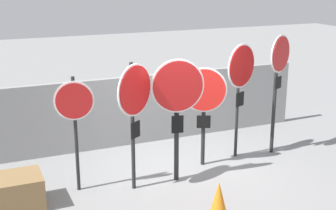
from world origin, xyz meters
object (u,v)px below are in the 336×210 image
Objects in this scene: stop_sign_0 at (75,110)px; stop_sign_5 at (279,70)px; stop_sign_2 at (177,98)px; storage_crate at (13,192)px; stop_sign_4 at (241,75)px; stop_sign_1 at (135,100)px; traffic_cone_0 at (219,204)px; stop_sign_3 at (204,98)px.

stop_sign_0 is 0.82× the size of stop_sign_5.
stop_sign_2 reaches higher than storage_crate.
stop_sign_4 reaches higher than stop_sign_0.
storage_crate is (-4.44, -0.42, -1.45)m from stop_sign_4.
stop_sign_1 is at bearing 161.04° from stop_sign_5.
storage_crate is (-2.03, 0.15, -1.36)m from stop_sign_1.
stop_sign_4 is 3.08m from traffic_cone_0.
stop_sign_2 is 0.89m from stop_sign_3.
stop_sign_2 is at bearing -2.66° from storage_crate.
stop_sign_3 is at bearing 4.88° from storage_crate.
stop_sign_2 is at bearing 163.24° from stop_sign_5.
stop_sign_4 is at bearing -20.09° from stop_sign_1.
stop_sign_0 is 2.17× the size of storage_crate.
stop_sign_4 reaches higher than traffic_cone_0.
stop_sign_0 reaches higher than traffic_cone_0.
stop_sign_3 is at bearing 164.17° from stop_sign_4.
stop_sign_5 is at bearing 20.50° from stop_sign_2.
stop_sign_0 is 0.87× the size of stop_sign_4.
stop_sign_0 is 2.49m from stop_sign_3.
stop_sign_3 is at bearing 68.53° from traffic_cone_0.
stop_sign_4 is at bearing 52.59° from traffic_cone_0.
stop_sign_1 is 1.15× the size of stop_sign_3.
stop_sign_3 reaches higher than storage_crate.
stop_sign_2 is 0.91× the size of stop_sign_5.
stop_sign_4 is at bearing 145.10° from stop_sign_5.
stop_sign_2 reaches higher than traffic_cone_0.
stop_sign_0 is at bearing -179.93° from stop_sign_2.
stop_sign_2 is 2.04m from traffic_cone_0.
stop_sign_2 is at bearing 0.14° from stop_sign_0.
storage_crate is (-2.83, 0.13, -1.29)m from stop_sign_2.
stop_sign_3 is at bearing 153.14° from stop_sign_5.
stop_sign_1 reaches higher than storage_crate.
stop_sign_3 is 2.45m from traffic_cone_0.
stop_sign_4 is at bearing 29.06° from stop_sign_2.
stop_sign_3 is 0.94m from stop_sign_4.
stop_sign_1 is 2.47m from stop_sign_4.
storage_crate is (-1.10, -0.17, -1.19)m from stop_sign_0.
stop_sign_5 is at bearing 12.07° from stop_sign_0.
stop_sign_2 is 2.47m from stop_sign_5.
stop_sign_4 is at bearing 32.24° from stop_sign_3.
stop_sign_1 is at bearing 114.24° from traffic_cone_0.
stop_sign_0 is 2.90× the size of traffic_cone_0.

